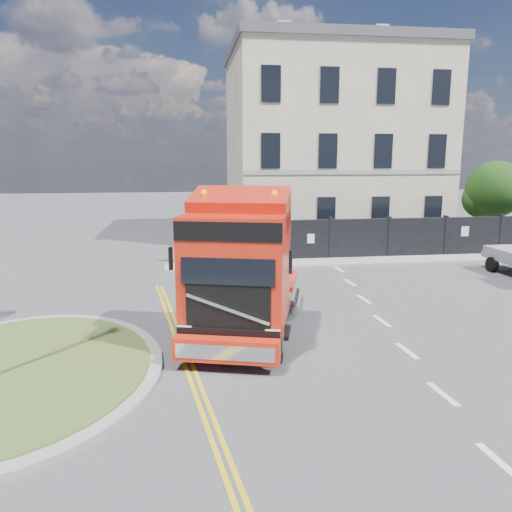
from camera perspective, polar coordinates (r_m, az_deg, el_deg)
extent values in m
plane|color=#424244|center=(15.51, 3.39, -7.46)|extent=(120.00, 120.00, 0.00)
cylinder|color=gray|center=(13.06, -26.04, -12.01)|extent=(6.80, 6.80, 0.12)
cylinder|color=#3B5421|center=(13.03, -26.07, -11.68)|extent=(6.20, 6.20, 0.05)
cube|color=black|center=(25.36, 12.79, 1.93)|extent=(18.00, 0.25, 2.00)
cube|color=beige|center=(32.17, 8.36, 12.03)|extent=(12.00, 10.00, 11.00)
cube|color=#49494D|center=(32.78, 8.67, 22.13)|extent=(12.30, 10.30, 0.50)
cube|color=beige|center=(32.25, 3.12, 23.78)|extent=(0.80, 0.80, 1.60)
cube|color=beige|center=(33.87, 14.00, 22.87)|extent=(0.80, 0.80, 1.60)
cylinder|color=#382619|center=(31.86, 25.35, 3.33)|extent=(0.24, 0.24, 2.40)
sphere|color=black|center=(31.69, 25.65, 6.91)|extent=(3.20, 3.20, 3.20)
sphere|color=black|center=(31.79, 24.41, 5.94)|extent=(2.20, 2.20, 2.20)
cube|color=gray|center=(24.70, 13.43, -0.56)|extent=(20.00, 1.60, 0.12)
cube|color=black|center=(14.90, -0.93, -5.16)|extent=(4.11, 6.80, 0.46)
cube|color=red|center=(12.86, -2.13, -1.30)|extent=(3.15, 3.22, 2.83)
cube|color=red|center=(13.70, -1.41, 4.41)|extent=(2.68, 1.56, 1.42)
cube|color=black|center=(11.53, -3.25, -0.71)|extent=(2.16, 0.66, 1.06)
cube|color=red|center=(11.81, -3.44, -10.68)|extent=(2.53, 1.02, 0.56)
cylinder|color=black|center=(12.80, -7.60, -9.15)|extent=(0.60, 1.10, 1.05)
cylinder|color=gray|center=(12.80, -7.60, -9.15)|extent=(0.51, 0.66, 0.58)
cylinder|color=black|center=(12.42, 2.31, -9.70)|extent=(0.60, 1.10, 1.05)
cylinder|color=gray|center=(12.42, 2.31, -9.70)|extent=(0.51, 0.66, 0.58)
cylinder|color=black|center=(16.12, -4.23, -4.79)|extent=(0.60, 1.10, 1.05)
cylinder|color=gray|center=(16.12, -4.23, -4.79)|extent=(0.51, 0.66, 0.58)
cylinder|color=black|center=(15.82, 3.56, -5.09)|extent=(0.60, 1.10, 1.05)
cylinder|color=gray|center=(15.82, 3.56, -5.09)|extent=(0.51, 0.66, 0.58)
cylinder|color=black|center=(17.26, -3.40, -3.70)|extent=(0.60, 1.10, 1.05)
cylinder|color=gray|center=(17.26, -3.40, -3.70)|extent=(0.51, 0.66, 0.58)
cylinder|color=black|center=(16.98, 3.87, -3.95)|extent=(0.60, 1.10, 1.05)
cylinder|color=gray|center=(16.98, 3.87, -3.95)|extent=(0.51, 0.66, 0.58)
cylinder|color=black|center=(24.30, 25.37, -0.88)|extent=(0.24, 0.66, 0.66)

